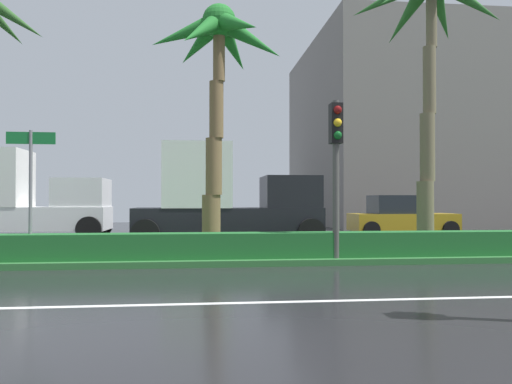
# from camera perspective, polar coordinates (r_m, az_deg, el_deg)

# --- Properties ---
(ground_plane) EXTENTS (90.00, 42.00, 0.10)m
(ground_plane) POSITION_cam_1_polar(r_m,az_deg,el_deg) (15.18, -20.00, -6.82)
(ground_plane) COLOR black
(median_strip) EXTENTS (85.50, 4.00, 0.15)m
(median_strip) POSITION_cam_1_polar(r_m,az_deg,el_deg) (14.20, -20.95, -6.72)
(median_strip) COLOR #2D6B33
(median_strip) RESTS_ON ground_plane
(median_hedge) EXTENTS (76.50, 0.70, 0.60)m
(median_hedge) POSITION_cam_1_polar(r_m,az_deg,el_deg) (12.82, -22.52, -5.67)
(median_hedge) COLOR #1E6028
(median_hedge) RESTS_ON median_strip
(palm_tree_centre) EXTENTS (3.71, 3.52, 6.63)m
(palm_tree_centre) POSITION_cam_1_polar(r_m,az_deg,el_deg) (14.28, -4.32, 14.58)
(palm_tree_centre) COLOR brown
(palm_tree_centre) RESTS_ON median_strip
(palm_tree_centre_right) EXTENTS (4.54, 4.37, 8.16)m
(palm_tree_centre_right) POSITION_cam_1_polar(r_m,az_deg,el_deg) (16.15, 18.78, 17.83)
(palm_tree_centre_right) COLOR brown
(palm_tree_centre_right) RESTS_ON median_strip
(traffic_signal_median_right) EXTENTS (0.28, 0.43, 3.76)m
(traffic_signal_median_right) POSITION_cam_1_polar(r_m,az_deg,el_deg) (12.45, 8.85, 4.67)
(traffic_signal_median_right) COLOR #4C4C47
(traffic_signal_median_right) RESTS_ON median_strip
(street_name_sign) EXTENTS (1.10, 0.08, 3.00)m
(street_name_sign) POSITION_cam_1_polar(r_m,az_deg,el_deg) (13.01, -23.66, 1.59)
(street_name_sign) COLOR slate
(street_name_sign) RESTS_ON median_strip
(box_truck_lead) EXTENTS (6.40, 2.64, 3.46)m
(box_truck_lead) POSITION_cam_1_polar(r_m,az_deg,el_deg) (21.86, -24.51, -0.75)
(box_truck_lead) COLOR white
(box_truck_lead) RESTS_ON ground_plane
(box_truck_following) EXTENTS (6.40, 2.64, 3.46)m
(box_truck_following) POSITION_cam_1_polar(r_m,az_deg,el_deg) (17.96, -3.40, -0.83)
(box_truck_following) COLOR black
(box_truck_following) RESTS_ON ground_plane
(car_in_traffic_second) EXTENTS (4.30, 2.02, 1.72)m
(car_in_traffic_second) POSITION_cam_1_polar(r_m,az_deg,el_deg) (22.36, 15.79, -2.65)
(car_in_traffic_second) COLOR #B28C1E
(car_in_traffic_second) RESTS_ON ground_plane
(building_far_right) EXTENTS (16.96, 15.38, 11.66)m
(building_far_right) POSITION_cam_1_polar(r_m,az_deg,el_deg) (36.65, 19.16, 5.92)
(building_far_right) COLOR slate
(building_far_right) RESTS_ON ground_plane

